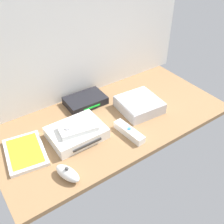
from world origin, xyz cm
name	(u,v)px	position (x,y,z in cm)	size (l,w,h in cm)	color
ground_plane	(112,121)	(0.00, 0.00, -1.00)	(100.00, 48.00, 2.00)	#936D47
back_wall	(78,29)	(0.00, 24.60, 32.00)	(110.00, 1.20, 64.00)	white
game_console	(77,133)	(-17.56, -1.03, 2.20)	(21.05, 16.55, 4.40)	white
mini_computer	(139,105)	(14.00, -1.02, 2.64)	(18.30, 18.30, 5.30)	silver
game_case	(25,152)	(-37.58, 1.91, 0.76)	(16.44, 20.91, 1.56)	white
network_router	(85,101)	(-3.43, 16.41, 1.70)	(18.32, 12.75, 3.40)	black
remote_wand	(129,132)	(0.17, -11.80, 1.51)	(4.84, 15.05, 3.40)	white
remote_nunchuk	(68,173)	(-29.72, -16.76, 2.04)	(7.25, 10.87, 5.10)	white
remote_classic_pad	(78,128)	(-17.42, -2.04, 5.41)	(15.57, 10.39, 2.40)	white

